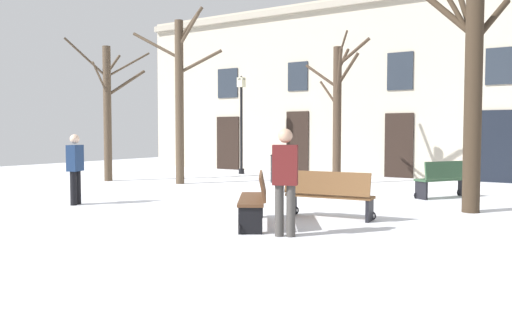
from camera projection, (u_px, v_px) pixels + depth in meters
name	position (u px, v px, depth m)	size (l,w,h in m)	color
ground_plane	(223.00, 196.00, 13.13)	(30.15, 30.15, 0.00)	white
building_facade	(349.00, 85.00, 19.46)	(18.84, 0.60, 6.54)	#BCB29E
tree_center	(108.00, 108.00, 17.08)	(1.36, 2.65, 4.57)	#4C3D2D
tree_left_of_center	(180.00, 95.00, 16.11)	(2.66, 1.22, 5.38)	#4C3D2D
tree_foreground	(338.00, 106.00, 16.07)	(2.17, 1.66, 4.60)	#423326
tree_right_of_center	(472.00, 90.00, 10.50)	(1.61, 1.24, 4.97)	#382B1E
streetlamp	(241.00, 114.00, 19.88)	(0.30, 0.30, 3.71)	black
litter_bin	(277.00, 168.00, 16.63)	(0.41, 0.41, 0.88)	black
bench_facing_shops	(445.00, 179.00, 12.78)	(1.17, 1.53, 0.91)	#2D4C33
bench_by_litter_bin	(255.00, 198.00, 9.09)	(1.30, 1.70, 0.91)	#51331E
bench_back_to_back_left	(328.00, 194.00, 9.76)	(1.70, 0.62, 0.90)	brown
person_strolling	(75.00, 166.00, 11.59)	(0.35, 0.43, 1.56)	black
person_by_shop_door	(285.00, 177.00, 8.09)	(0.44, 0.35, 1.67)	#403D3A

